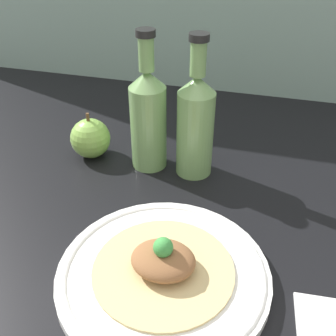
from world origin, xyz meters
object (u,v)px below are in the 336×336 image
plate (163,273)px  plated_food (163,263)px  apple (90,138)px  cider_bottle_right (195,123)px  cider_bottle_left (148,117)px

plate → plated_food: (0.00, 0.00, 2.02)cm
plate → apple: bearing=130.6°
apple → cider_bottle_right: bearing=0.3°
cider_bottle_left → apple: 13.83cm
cider_bottle_right → apple: cider_bottle_right is taller
plate → cider_bottle_right: size_ratio=1.11×
plated_food → apple: (-22.97, 26.77, 0.85)cm
cider_bottle_left → cider_bottle_right: (8.88, 0.00, 0.00)cm
plate → plated_food: size_ratio=1.51×
plated_food → cider_bottle_left: 29.83cm
plate → cider_bottle_right: bearing=93.9°
cider_bottle_left → plated_food: bearing=-68.3°
plated_food → cider_bottle_right: (-1.81, 26.90, 7.22)cm
plated_food → cider_bottle_right: size_ratio=0.74×
plate → cider_bottle_right: cider_bottle_right is taller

